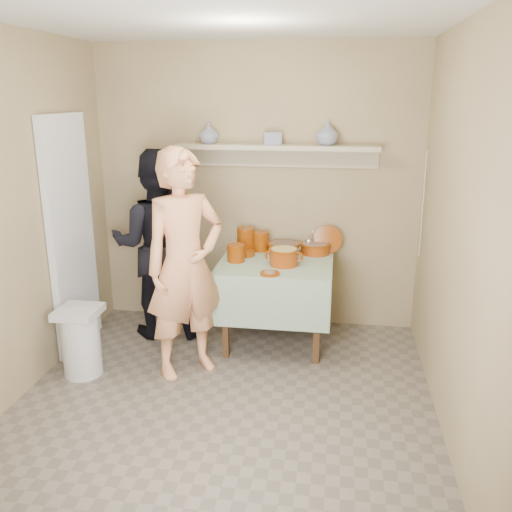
% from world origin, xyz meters
% --- Properties ---
extents(ground, '(3.50, 3.50, 0.00)m').
position_xyz_m(ground, '(0.00, 0.00, 0.00)').
color(ground, '#695F53').
rests_on(ground, ground).
extents(tile_panel, '(0.06, 0.70, 2.00)m').
position_xyz_m(tile_panel, '(-1.46, 0.95, 1.00)').
color(tile_panel, silver).
rests_on(tile_panel, ground).
extents(plate_stack_a, '(0.16, 0.16, 0.22)m').
position_xyz_m(plate_stack_a, '(-0.06, 1.53, 0.87)').
color(plate_stack_a, '#6C2D09').
rests_on(plate_stack_a, serving_table).
extents(plate_stack_b, '(0.15, 0.15, 0.18)m').
position_xyz_m(plate_stack_b, '(0.07, 1.56, 0.85)').
color(plate_stack_b, '#6C2D09').
rests_on(plate_stack_b, serving_table).
extents(bowl_stack, '(0.15, 0.15, 0.15)m').
position_xyz_m(bowl_stack, '(-0.09, 1.19, 0.84)').
color(bowl_stack, '#6C2D09').
rests_on(bowl_stack, serving_table).
extents(empty_bowl, '(0.17, 0.17, 0.05)m').
position_xyz_m(empty_bowl, '(-0.04, 1.37, 0.79)').
color(empty_bowl, '#6C2D09').
rests_on(empty_bowl, serving_table).
extents(propped_lid, '(0.26, 0.07, 0.26)m').
position_xyz_m(propped_lid, '(0.68, 1.59, 0.88)').
color(propped_lid, '#6C2D09').
rests_on(propped_lid, serving_table).
extents(vase_right, '(0.21, 0.21, 0.20)m').
position_xyz_m(vase_right, '(0.64, 1.64, 1.82)').
color(vase_right, navy).
rests_on(vase_right, wall_shelf).
extents(vase_left, '(0.24, 0.24, 0.18)m').
position_xyz_m(vase_left, '(-0.41, 1.62, 1.81)').
color(vase_left, navy).
rests_on(vase_left, wall_shelf).
extents(ceramic_box, '(0.17, 0.14, 0.11)m').
position_xyz_m(ceramic_box, '(0.16, 1.62, 1.77)').
color(ceramic_box, navy).
rests_on(ceramic_box, wall_shelf).
extents(person_cook, '(0.77, 0.75, 1.79)m').
position_xyz_m(person_cook, '(-0.38, 0.62, 0.89)').
color(person_cook, '#E69663').
rests_on(person_cook, ground).
extents(person_helper, '(0.92, 0.77, 1.70)m').
position_xyz_m(person_helper, '(-0.83, 1.30, 0.85)').
color(person_helper, black).
rests_on(person_helper, ground).
extents(room_shell, '(3.04, 3.54, 2.62)m').
position_xyz_m(room_shell, '(0.00, 0.00, 1.61)').
color(room_shell, '#9E8961').
rests_on(room_shell, ground).
extents(serving_table, '(0.97, 0.97, 0.76)m').
position_xyz_m(serving_table, '(0.25, 1.28, 0.64)').
color(serving_table, '#4C2D16').
rests_on(serving_table, ground).
extents(cazuela_meat_a, '(0.30, 0.30, 0.10)m').
position_xyz_m(cazuela_meat_a, '(0.29, 1.50, 0.82)').
color(cazuela_meat_a, maroon).
rests_on(cazuela_meat_a, serving_table).
extents(cazuela_meat_b, '(0.28, 0.28, 0.10)m').
position_xyz_m(cazuela_meat_b, '(0.57, 1.54, 0.82)').
color(cazuela_meat_b, maroon).
rests_on(cazuela_meat_b, serving_table).
extents(ladle, '(0.08, 0.26, 0.19)m').
position_xyz_m(ladle, '(0.51, 1.55, 0.87)').
color(ladle, silver).
rests_on(ladle, cazuela_meat_b).
extents(cazuela_rice, '(0.33, 0.25, 0.14)m').
position_xyz_m(cazuela_rice, '(0.33, 1.15, 0.85)').
color(cazuela_rice, maroon).
rests_on(cazuela_rice, serving_table).
extents(front_plate, '(0.16, 0.16, 0.03)m').
position_xyz_m(front_plate, '(0.24, 0.88, 0.77)').
color(front_plate, '#6C2D09').
rests_on(front_plate, serving_table).
extents(wall_shelf, '(1.80, 0.25, 0.21)m').
position_xyz_m(wall_shelf, '(0.20, 1.65, 1.67)').
color(wall_shelf, tan).
rests_on(wall_shelf, room_shell).
extents(trash_bin, '(0.32, 0.32, 0.56)m').
position_xyz_m(trash_bin, '(-1.19, 0.44, 0.28)').
color(trash_bin, silver).
rests_on(trash_bin, ground).
extents(electrical_cord, '(0.01, 0.05, 0.90)m').
position_xyz_m(electrical_cord, '(1.47, 1.48, 1.25)').
color(electrical_cord, silver).
rests_on(electrical_cord, wall_shelf).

